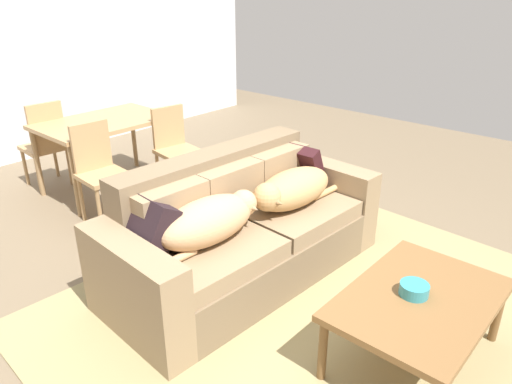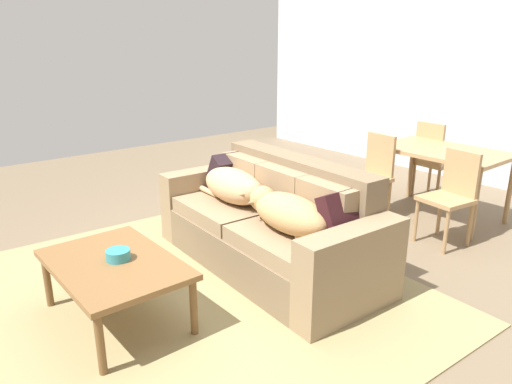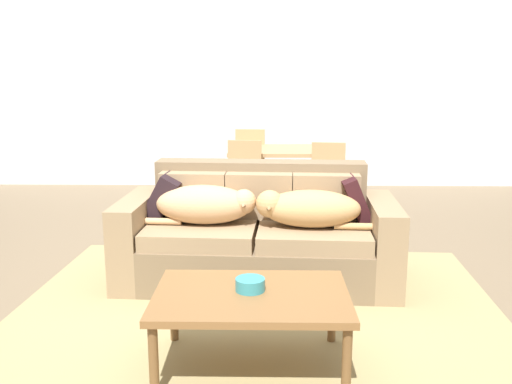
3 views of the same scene
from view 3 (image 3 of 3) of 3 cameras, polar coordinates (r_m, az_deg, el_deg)
name	(u,v)px [view 3 (image 3 of 3)]	position (r m, az deg, el deg)	size (l,w,h in m)	color
ground_plane	(244,287)	(4.38, -1.24, -9.68)	(10.00, 10.00, 0.00)	#74624A
back_partition	(254,91)	(8.06, -0.17, 10.21)	(8.00, 0.12, 2.70)	silver
area_rug	(256,318)	(3.86, 0.02, -12.70)	(3.36, 2.96, 0.01)	#988A5B
couch	(258,237)	(4.44, 0.23, -4.56)	(2.18, 1.04, 0.91)	#766247
dog_on_left_cushion	(207,204)	(4.30, -5.03, -1.27)	(0.91, 0.39, 0.30)	tan
dog_on_right_cushion	(307,208)	(4.21, 5.21, -1.67)	(0.91, 0.39, 0.28)	tan
throw_pillow_by_left_arm	(165,197)	(4.53, -9.30, -0.50)	(0.15, 0.37, 0.37)	black
throw_pillow_by_right_arm	(355,200)	(4.44, 10.08, -0.76)	(0.11, 0.38, 0.38)	#321418
coffee_table	(251,301)	(3.11, -0.47, -11.05)	(1.07, 0.72, 0.45)	brown
bowl_on_coffee_table	(250,284)	(3.12, -0.60, -9.40)	(0.16, 0.16, 0.07)	teal
dining_table	(284,155)	(6.51, 2.89, 3.77)	(1.28, 0.84, 0.75)	tan
dining_chair_near_left	(244,179)	(5.95, -1.27, 1.32)	(0.43, 0.43, 0.91)	tan
dining_chair_near_right	(327,180)	(6.00, 7.29, 1.21)	(0.45, 0.45, 0.88)	tan
dining_chair_far_left	(251,163)	(7.04, -0.54, 3.02)	(0.42, 0.42, 0.93)	tan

